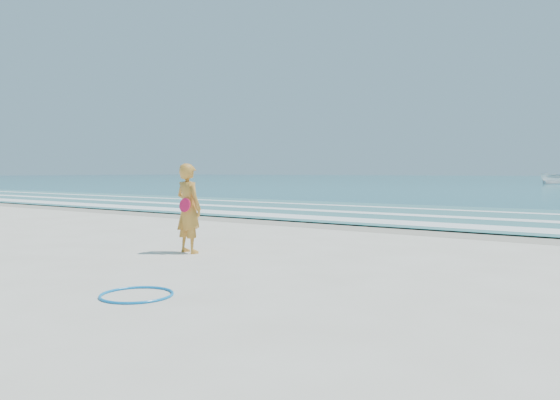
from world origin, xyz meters
The scene contains 9 objects.
ground centered at (0.00, 0.00, 0.00)m, with size 400.00×400.00×0.00m, color silver.
wet_sand centered at (0.00, 9.00, 0.00)m, with size 400.00×2.40×0.00m, color #B2A893.
shallow centered at (0.00, 14.00, 0.04)m, with size 400.00×10.00×0.01m, color #59B7AD.
foam_near centered at (0.00, 10.30, 0.05)m, with size 400.00×1.40×0.01m, color white.
foam_mid centered at (0.00, 13.20, 0.05)m, with size 400.00×0.90×0.01m, color white.
foam_far centered at (0.00, 16.50, 0.05)m, with size 400.00×0.60×0.01m, color white.
hoop centered at (1.18, -0.52, 0.02)m, with size 0.93×0.93×0.03m, color #0B7BCD.
boat centered at (-3.82, 66.93, 0.80)m, with size 1.48×3.95×1.52m, color white.
woman centered at (-0.91, 2.52, 0.87)m, with size 0.68×0.50×1.74m.
Camera 1 is at (6.64, -5.06, 1.58)m, focal length 35.00 mm.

